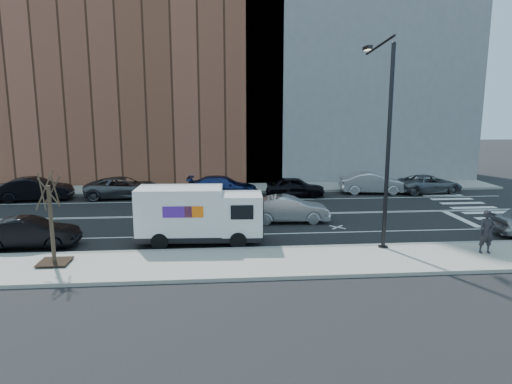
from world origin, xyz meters
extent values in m
plane|color=black|center=(0.00, 0.00, 0.00)|extent=(120.00, 120.00, 0.00)
cube|color=gray|center=(0.00, -8.80, 0.07)|extent=(44.00, 3.60, 0.15)
cube|color=gray|center=(0.00, 8.80, 0.07)|extent=(44.00, 3.60, 0.15)
cube|color=gray|center=(0.00, -7.00, 0.08)|extent=(44.00, 0.25, 0.17)
cube|color=gray|center=(0.00, 7.00, 0.08)|extent=(44.00, 0.25, 0.17)
cube|color=brown|center=(-8.00, 15.60, 11.00)|extent=(26.00, 10.00, 22.00)
cube|color=slate|center=(12.00, 15.60, 13.00)|extent=(20.00, 10.00, 26.00)
cylinder|color=black|center=(7.00, -7.40, 4.50)|extent=(0.18, 0.18, 9.00)
cylinder|color=black|center=(7.00, -7.40, 0.10)|extent=(0.44, 0.44, 0.20)
sphere|color=black|center=(7.00, -7.40, 8.95)|extent=(0.20, 0.20, 0.20)
cylinder|color=black|center=(7.00, -5.70, 9.10)|extent=(0.11, 3.49, 0.48)
cube|color=black|center=(7.00, -4.00, 9.20)|extent=(0.25, 0.80, 0.18)
cube|color=#FFF2CC|center=(7.00, -4.00, 9.10)|extent=(0.18, 0.55, 0.03)
cube|color=black|center=(-7.00, -8.40, 0.23)|extent=(1.20, 1.20, 0.04)
cylinder|color=#382B1E|center=(-7.00, -8.40, 1.75)|extent=(0.16, 0.16, 3.20)
cylinder|color=#382B1E|center=(-6.75, -8.40, 3.15)|extent=(0.06, 0.80, 1.44)
cylinder|color=#382B1E|center=(-6.92, -8.16, 3.15)|extent=(0.81, 0.31, 1.19)
cylinder|color=#382B1E|center=(-7.20, -8.25, 3.15)|extent=(0.58, 0.76, 1.50)
cylinder|color=#382B1E|center=(-7.20, -8.55, 3.15)|extent=(0.47, 0.61, 1.37)
cylinder|color=#382B1E|center=(-6.92, -8.64, 3.15)|extent=(0.72, 0.29, 1.13)
cube|color=black|center=(-1.32, -5.60, 0.42)|extent=(5.86, 2.22, 0.28)
cube|color=silver|center=(0.72, -5.69, 1.44)|extent=(1.95, 2.09, 1.86)
cube|color=black|center=(1.67, -5.74, 1.72)|extent=(0.13, 1.72, 0.89)
cube|color=black|center=(0.68, -6.71, 1.72)|extent=(1.03, 0.08, 0.65)
cube|color=black|center=(0.77, -4.68, 1.72)|extent=(1.03, 0.08, 0.65)
cube|color=black|center=(1.64, -5.74, 0.51)|extent=(0.22, 1.87, 0.33)
cube|color=silver|center=(-2.16, -5.56, 1.63)|extent=(4.00, 2.23, 2.14)
cube|color=#47198C|center=(-2.21, -6.60, 1.77)|extent=(1.30, 0.08, 0.51)
cube|color=orange|center=(-1.46, -6.64, 1.77)|extent=(0.84, 0.06, 0.51)
cube|color=#47198C|center=(-2.11, -4.52, 1.77)|extent=(1.30, 0.08, 0.51)
cube|color=orange|center=(-1.37, -4.55, 1.77)|extent=(0.84, 0.06, 0.51)
cylinder|color=black|center=(0.50, -6.62, 0.39)|extent=(0.79, 0.30, 0.78)
cylinder|color=black|center=(0.58, -4.75, 0.39)|extent=(0.79, 0.30, 0.78)
cylinder|color=black|center=(-3.04, -6.45, 0.39)|extent=(0.79, 0.30, 0.78)
cylinder|color=black|center=(-2.96, -4.59, 0.39)|extent=(0.79, 0.30, 0.78)
imported|color=black|center=(-12.91, 5.46, 0.80)|extent=(5.02, 2.20, 1.60)
imported|color=#484A50|center=(-7.00, 5.91, 0.75)|extent=(5.51, 2.78, 1.49)
imported|color=navy|center=(0.00, 5.89, 0.73)|extent=(5.19, 2.41, 1.47)
imported|color=black|center=(5.18, 5.33, 0.72)|extent=(4.39, 2.24, 1.43)
imported|color=#BAB9BF|center=(11.10, 6.05, 0.79)|extent=(4.91, 2.11, 1.57)
imported|color=#55595D|center=(15.44, 5.91, 0.68)|extent=(5.07, 2.68, 1.36)
imported|color=#9E9EA3|center=(3.57, -1.92, 0.74)|extent=(4.52, 1.71, 1.47)
imported|color=black|center=(-8.98, -5.67, 0.71)|extent=(4.33, 1.64, 1.41)
imported|color=black|center=(11.10, -8.59, 1.09)|extent=(0.71, 0.49, 1.88)
camera|label=1|loc=(-0.41, -26.57, 6.37)|focal=32.00mm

